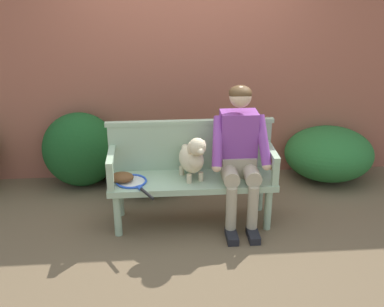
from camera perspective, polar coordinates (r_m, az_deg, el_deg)
name	(u,v)px	position (r m, az deg, el deg)	size (l,w,h in m)	color
ground_plane	(192,221)	(4.78, 0.00, -8.02)	(40.00, 40.00, 0.00)	brown
brick_garden_fence	(183,73)	(5.50, -1.03, 9.46)	(8.00, 0.30, 2.35)	#9E5642
hedge_bush_mid_left	(80,150)	(5.46, -13.08, 0.44)	(0.83, 0.62, 0.85)	#194C1E
hedge_bush_mid_right	(150,160)	(5.43, -5.01, -0.79)	(0.94, 0.88, 0.56)	#194C1E
hedge_bush_far_left	(329,153)	(5.75, 15.88, 0.01)	(1.01, 0.92, 0.60)	#286B2D
garden_bench	(192,184)	(4.58, 0.00, -3.63)	(1.57, 0.49, 0.48)	#9EB793
bench_backrest	(190,144)	(4.65, -0.21, 1.09)	(1.61, 0.06, 0.50)	#9EB793
bench_armrest_left_end	(111,165)	(4.40, -9.61, -1.33)	(0.06, 0.49, 0.28)	#9EB793
bench_armrest_right_end	(273,160)	(4.50, 9.55, -0.72)	(0.06, 0.49, 0.28)	#9EB793
person_seated	(239,151)	(4.48, 5.63, 0.32)	(0.56, 0.65, 1.35)	black
dog_on_bench	(193,157)	(4.43, 0.09, -0.45)	(0.30, 0.45, 0.45)	beige
tennis_racket	(133,182)	(4.48, -7.03, -3.40)	(0.41, 0.57, 0.03)	blue
baseball_glove	(122,177)	(4.51, -8.30, -2.80)	(0.22, 0.17, 0.09)	brown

